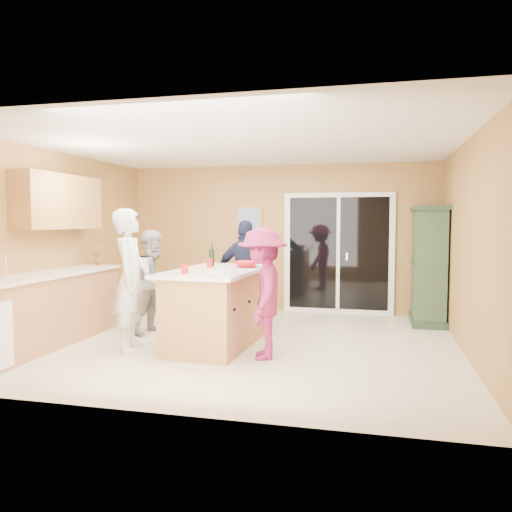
% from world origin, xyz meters
% --- Properties ---
extents(floor, '(5.50, 5.50, 0.00)m').
position_xyz_m(floor, '(0.00, 0.00, 0.00)').
color(floor, beige).
rests_on(floor, ground).
extents(ceiling, '(5.50, 5.00, 0.10)m').
position_xyz_m(ceiling, '(0.00, 0.00, 2.60)').
color(ceiling, silver).
rests_on(ceiling, wall_back).
extents(wall_back, '(5.50, 0.10, 2.60)m').
position_xyz_m(wall_back, '(0.00, 2.50, 1.30)').
color(wall_back, tan).
rests_on(wall_back, ground).
extents(wall_front, '(5.50, 0.10, 2.60)m').
position_xyz_m(wall_front, '(0.00, -2.50, 1.30)').
color(wall_front, tan).
rests_on(wall_front, ground).
extents(wall_left, '(0.10, 5.00, 2.60)m').
position_xyz_m(wall_left, '(-2.75, 0.00, 1.30)').
color(wall_left, tan).
rests_on(wall_left, ground).
extents(wall_right, '(0.10, 5.00, 2.60)m').
position_xyz_m(wall_right, '(2.75, 0.00, 1.30)').
color(wall_right, tan).
rests_on(wall_right, ground).
extents(left_cabinet_run, '(0.65, 3.05, 1.24)m').
position_xyz_m(left_cabinet_run, '(-2.45, -1.05, 0.46)').
color(left_cabinet_run, '#B27345').
rests_on(left_cabinet_run, floor).
extents(upper_cabinets, '(0.35, 1.60, 0.75)m').
position_xyz_m(upper_cabinets, '(-2.58, -0.20, 1.88)').
color(upper_cabinets, '#B27345').
rests_on(upper_cabinets, wall_left).
extents(sliding_door, '(1.90, 0.07, 2.10)m').
position_xyz_m(sliding_door, '(1.05, 2.46, 1.05)').
color(sliding_door, white).
rests_on(sliding_door, floor).
extents(framed_picture, '(0.46, 0.04, 0.56)m').
position_xyz_m(framed_picture, '(-0.55, 2.48, 1.60)').
color(framed_picture, '#A67F53').
rests_on(framed_picture, wall_back).
extents(kitchen_island, '(1.11, 1.93, 0.99)m').
position_xyz_m(kitchen_island, '(-0.30, -0.20, 0.47)').
color(kitchen_island, '#B27345').
rests_on(kitchen_island, floor).
extents(green_hutch, '(0.53, 1.00, 1.84)m').
position_xyz_m(green_hutch, '(2.49, 1.90, 0.90)').
color(green_hutch, '#233928').
rests_on(green_hutch, floor).
extents(woman_white, '(0.54, 0.72, 1.76)m').
position_xyz_m(woman_white, '(-1.28, -0.64, 0.88)').
color(woman_white, silver).
rests_on(woman_white, floor).
extents(woman_grey, '(0.72, 0.84, 1.48)m').
position_xyz_m(woman_grey, '(-1.40, 0.31, 0.74)').
color(woman_grey, '#A4A4A6').
rests_on(woman_grey, floor).
extents(woman_navy, '(1.00, 0.53, 1.63)m').
position_xyz_m(woman_navy, '(-0.21, 0.97, 0.81)').
color(woman_navy, '#1A1F39').
rests_on(woman_navy, floor).
extents(woman_magenta, '(0.74, 1.08, 1.54)m').
position_xyz_m(woman_magenta, '(0.40, -0.63, 0.77)').
color(woman_magenta, maroon).
rests_on(woman_magenta, floor).
extents(serving_bowl, '(0.40, 0.40, 0.08)m').
position_xyz_m(serving_bowl, '(0.00, 0.18, 1.03)').
color(serving_bowl, '#B01319').
rests_on(serving_bowl, kitchen_island).
extents(tulip_vase, '(0.21, 0.17, 0.35)m').
position_xyz_m(tulip_vase, '(-2.45, 0.52, 1.11)').
color(tulip_vase, red).
rests_on(tulip_vase, left_cabinet_run).
extents(tumbler_near, '(0.09, 0.09, 0.12)m').
position_xyz_m(tumbler_near, '(-0.47, 0.03, 1.05)').
color(tumbler_near, '#B01319').
rests_on(tumbler_near, kitchen_island).
extents(tumbler_far, '(0.10, 0.10, 0.12)m').
position_xyz_m(tumbler_far, '(-0.51, -0.76, 1.05)').
color(tumbler_far, '#B01319').
rests_on(tumbler_far, kitchen_island).
extents(wine_bottle, '(0.07, 0.07, 0.31)m').
position_xyz_m(wine_bottle, '(-0.52, 0.27, 1.11)').
color(wine_bottle, black).
rests_on(wine_bottle, kitchen_island).
extents(white_plate, '(0.25, 0.25, 0.02)m').
position_xyz_m(white_plate, '(-0.17, -0.65, 1.00)').
color(white_plate, white).
rests_on(white_plate, kitchen_island).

